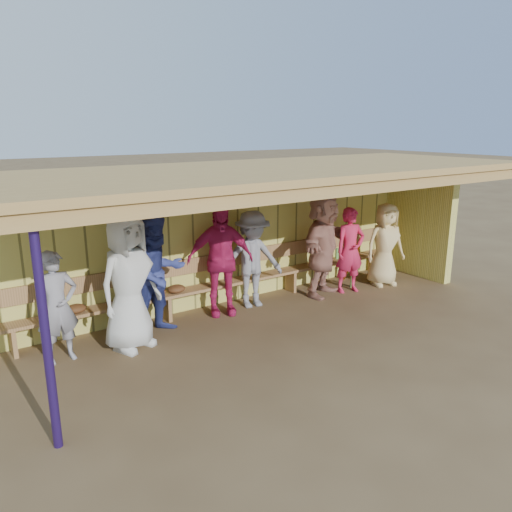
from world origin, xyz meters
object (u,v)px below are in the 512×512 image
(bench, at_px, (232,275))
(player_f, at_px, (323,244))
(player_d, at_px, (220,260))
(player_g, at_px, (350,250))
(player_e, at_px, (252,259))
(player_a, at_px, (57,307))
(player_h, at_px, (385,245))
(player_b, at_px, (129,282))
(player_c, at_px, (158,274))

(bench, bearing_deg, player_f, -17.95)
(player_d, relative_size, player_g, 1.16)
(bench, bearing_deg, player_e, -51.99)
(player_f, height_order, bench, player_f)
(player_a, xyz_separation_m, player_g, (5.29, -0.10, 0.04))
(player_g, distance_m, bench, 2.33)
(player_d, height_order, player_h, player_d)
(player_b, bearing_deg, player_d, -7.63)
(player_e, bearing_deg, player_d, -170.89)
(player_b, height_order, player_e, player_b)
(player_g, xyz_separation_m, player_h, (0.87, -0.08, 0.01))
(player_a, height_order, player_h, player_h)
(player_b, distance_m, player_g, 4.35)
(player_e, bearing_deg, player_b, -160.76)
(player_d, bearing_deg, player_h, 12.23)
(player_c, relative_size, bench, 0.25)
(player_d, bearing_deg, bench, 56.79)
(player_e, relative_size, bench, 0.22)
(player_h, bearing_deg, player_e, -172.60)
(bench, bearing_deg, player_g, -17.23)
(player_d, relative_size, player_e, 1.11)
(player_f, height_order, player_h, player_f)
(player_c, relative_size, player_e, 1.11)
(player_b, height_order, player_f, player_b)
(player_c, xyz_separation_m, player_g, (3.79, -0.22, -0.14))
(player_d, bearing_deg, player_c, -152.33)
(player_a, bearing_deg, player_h, -8.69)
(player_c, distance_m, bench, 1.70)
(player_d, xyz_separation_m, bench, (0.41, 0.31, -0.42))
(player_a, distance_m, player_g, 5.29)
(player_b, bearing_deg, player_f, -18.51)
(player_e, xyz_separation_m, player_f, (1.42, -0.23, 0.13))
(player_b, xyz_separation_m, player_e, (2.38, 0.42, -0.14))
(player_d, bearing_deg, player_a, -154.19)
(player_g, bearing_deg, player_b, -166.46)
(player_d, xyz_separation_m, player_e, (0.64, 0.00, -0.09))
(player_d, distance_m, player_e, 0.65)
(player_b, xyz_separation_m, player_f, (3.80, 0.19, -0.01))
(player_d, bearing_deg, player_g, 11.53)
(player_g, bearing_deg, player_h, 7.47)
(player_f, relative_size, bench, 0.26)
(player_e, distance_m, player_h, 2.88)
(player_a, height_order, player_d, player_d)
(player_a, height_order, player_e, player_e)
(player_e, xyz_separation_m, player_h, (2.84, -0.46, -0.03))
(player_a, xyz_separation_m, player_d, (2.68, 0.28, 0.17))
(player_b, distance_m, player_d, 1.78)
(player_c, height_order, player_e, player_c)
(player_e, relative_size, player_h, 1.04)
(player_c, bearing_deg, player_a, 174.96)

